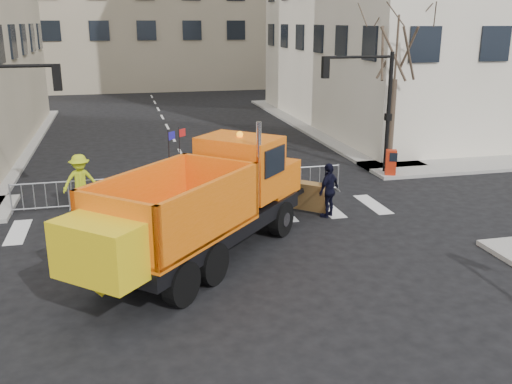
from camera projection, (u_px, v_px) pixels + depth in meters
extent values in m
plane|color=black|center=(248.00, 283.00, 15.06)|extent=(120.00, 120.00, 0.00)
cube|color=gray|center=(201.00, 191.00, 22.96)|extent=(64.00, 5.00, 0.15)
cylinder|color=black|center=(388.00, 115.00, 25.04)|extent=(0.18, 0.18, 5.40)
cube|color=black|center=(206.00, 226.00, 16.41)|extent=(6.79, 7.09, 0.47)
cylinder|color=black|center=(224.00, 208.00, 19.29)|extent=(1.04, 1.08, 1.14)
cylinder|color=black|center=(281.00, 219.00, 18.28)|extent=(1.04, 1.08, 1.14)
cylinder|color=black|center=(147.00, 248.00, 15.91)|extent=(1.04, 1.08, 1.14)
cylinder|color=black|center=(212.00, 264.00, 14.90)|extent=(1.04, 1.08, 1.14)
cylinder|color=black|center=(113.00, 265.00, 14.78)|extent=(1.04, 1.08, 1.14)
cylinder|color=black|center=(181.00, 283.00, 13.78)|extent=(1.04, 1.08, 1.14)
cube|color=orange|center=(261.00, 176.00, 18.97)|extent=(2.72, 2.69, 1.03)
cube|color=orange|center=(240.00, 166.00, 17.67)|extent=(2.87, 2.83, 1.86)
cylinder|color=silver|center=(259.00, 164.00, 16.41)|extent=(0.14, 0.14, 2.48)
cube|color=orange|center=(174.00, 204.00, 14.89)|extent=(4.98, 5.10, 1.71)
cube|color=yellow|center=(98.00, 251.00, 12.64)|extent=(2.22, 2.16, 1.34)
cube|color=brown|center=(284.00, 192.00, 20.74)|extent=(2.84, 2.68, 1.16)
imported|color=black|center=(240.00, 178.00, 21.60)|extent=(0.72, 0.52, 1.86)
imported|color=black|center=(282.00, 191.00, 19.96)|extent=(1.11, 1.01, 1.85)
imported|color=black|center=(329.00, 190.00, 19.95)|extent=(1.18, 1.08, 1.94)
imported|color=#BCCE18|center=(81.00, 181.00, 20.47)|extent=(1.40, 0.99, 1.97)
cube|color=#AE230D|center=(391.00, 162.00, 25.03)|extent=(0.57, 0.54, 1.10)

